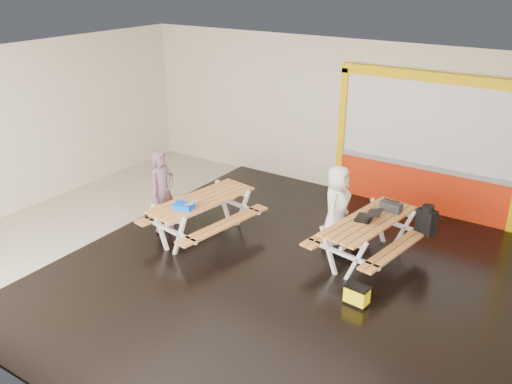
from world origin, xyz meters
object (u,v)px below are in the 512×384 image
Objects in this scene: picnic_table_left at (202,208)px; laptop_right at (368,216)px; toolbox at (391,206)px; dark_case at (345,249)px; blue_pouch at (183,206)px; backpack at (427,220)px; person_left at (163,191)px; person_right at (337,206)px; picnic_table_right at (369,230)px; laptop_left at (189,204)px; fluke_bag at (357,295)px.

picnic_table_left is 4.80× the size of laptop_right.
toolbox is 1.03× the size of dark_case.
blue_pouch is 4.36m from backpack.
person_left is 4.15× the size of toolbox.
picnic_table_left is 4.29× the size of backpack.
backpack is at bearing -77.11° from person_right.
picnic_table_right is at bearing -71.23° from person_left.
laptop_left is at bearing -155.29° from picnic_table_right.
person_left is at bearing -163.24° from laptop_right.
dark_case is (2.57, 0.95, -0.53)m from picnic_table_left.
backpack is at bearing 23.37° from picnic_table_left.
picnic_table_right is 0.26m from laptop_right.
laptop_right is (3.76, 1.13, 0.01)m from person_left.
person_left is at bearing -165.70° from picnic_table_left.
laptop_right is 0.89× the size of backpack.
person_right is 2.86× the size of backpack.
toolbox reaches higher than picnic_table_right.
person_right is at bearing -65.93° from person_left.
laptop_left is at bearing 70.82° from blue_pouch.
dark_case is (3.38, 1.15, -0.77)m from person_left.
picnic_table_right is 1.06m from backpack.
person_right is at bearing 126.32° from fluke_bag.
blue_pouch is (0.00, -0.53, 0.25)m from picnic_table_left.
toolbox is (0.21, 0.56, 0.03)m from laptop_right.
person_right is 0.67m from laptop_right.
toolbox is at bearing 31.39° from laptop_left.
picnic_table_right is 0.73m from person_right.
picnic_table_left is 6.34× the size of laptop_left.
laptop_right is 0.60m from toolbox.
fluke_bag is (0.83, -1.39, 0.09)m from dark_case.
dark_case is 0.96× the size of fluke_bag.
dark_case is at bearing 20.22° from picnic_table_left.
person_left is 3.93m from laptop_right.
toolbox is 2.08m from fluke_bag.
laptop_right is 1.10m from backpack.
picnic_table_left is at bearing -162.60° from picnic_table_right.
backpack is 1.43× the size of dark_case.
backpack is (0.62, 0.15, -0.17)m from toolbox.
toolbox is 0.72× the size of backpack.
picnic_table_left is at bearing -159.78° from dark_case.
dark_case is at bearing -150.40° from backpack.
picnic_table_right is at bearing -108.21° from person_right.
picnic_table_right is 3.97m from person_left.
toolbox reaches higher than backpack.
blue_pouch is 3.07m from dark_case.
blue_pouch is (-2.30, -1.58, 0.03)m from person_right.
picnic_table_right is 0.64m from toolbox.
toolbox reaches higher than fluke_bag.
fluke_bag is (0.45, -1.37, -0.69)m from laptop_right.
backpack reaches higher than picnic_table_right.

